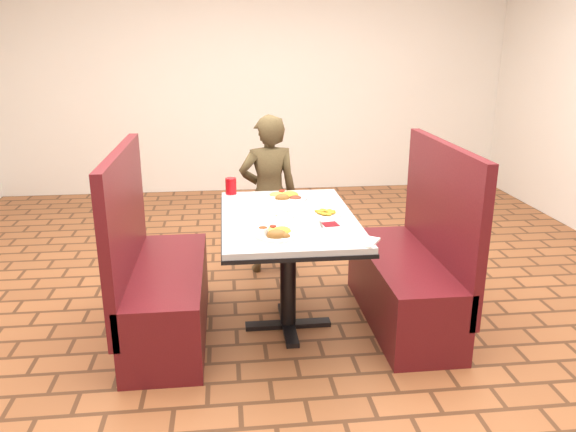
% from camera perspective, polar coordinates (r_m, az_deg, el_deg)
% --- Properties ---
extents(room, '(7.00, 7.04, 2.82)m').
position_cam_1_polar(room, '(3.25, 0.00, 19.94)').
color(room, '#A05D34').
rests_on(room, ground).
extents(dining_table, '(0.81, 1.21, 0.75)m').
position_cam_1_polar(dining_table, '(3.44, 0.00, -1.53)').
color(dining_table, '#B9BCBE').
rests_on(dining_table, ground).
extents(booth_bench_left, '(0.47, 1.20, 1.17)m').
position_cam_1_polar(booth_bench_left, '(3.56, -12.96, -6.91)').
color(booth_bench_left, maroon).
rests_on(booth_bench_left, ground).
extents(booth_bench_right, '(0.47, 1.20, 1.17)m').
position_cam_1_polar(booth_bench_right, '(3.72, 12.37, -5.77)').
color(booth_bench_right, maroon).
rests_on(booth_bench_right, ground).
extents(diner_person, '(0.48, 0.34, 1.24)m').
position_cam_1_polar(diner_person, '(4.35, -1.97, 2.16)').
color(diner_person, brown).
rests_on(diner_person, ground).
extents(near_dinner_plate, '(0.25, 0.25, 0.08)m').
position_cam_1_polar(near_dinner_plate, '(3.05, -1.17, -1.55)').
color(near_dinner_plate, white).
rests_on(near_dinner_plate, dining_table).
extents(far_dinner_plate, '(0.28, 0.28, 0.07)m').
position_cam_1_polar(far_dinner_plate, '(3.77, -0.20, 2.15)').
color(far_dinner_plate, white).
rests_on(far_dinner_plate, dining_table).
extents(plantain_plate, '(0.19, 0.19, 0.03)m').
position_cam_1_polar(plantain_plate, '(3.42, 3.80, 0.26)').
color(plantain_plate, white).
rests_on(plantain_plate, dining_table).
extents(maroon_napkin, '(0.10, 0.10, 0.00)m').
position_cam_1_polar(maroon_napkin, '(3.26, 4.33, -0.84)').
color(maroon_napkin, '#5E0E12').
rests_on(maroon_napkin, dining_table).
extents(spoon_utensil, '(0.01, 0.12, 0.00)m').
position_cam_1_polar(spoon_utensil, '(3.24, 3.38, -0.84)').
color(spoon_utensil, silver).
rests_on(spoon_utensil, dining_table).
extents(red_tumbler, '(0.07, 0.07, 0.11)m').
position_cam_1_polar(red_tumbler, '(3.90, -5.82, 3.05)').
color(red_tumbler, red).
rests_on(red_tumbler, dining_table).
extents(paper_napkin, '(0.25, 0.24, 0.01)m').
position_cam_1_polar(paper_napkin, '(3.00, 7.07, -2.45)').
color(paper_napkin, white).
rests_on(paper_napkin, dining_table).
extents(knife_utensil, '(0.08, 0.17, 0.00)m').
position_cam_1_polar(knife_utensil, '(3.10, -0.51, -1.60)').
color(knife_utensil, silver).
rests_on(knife_utensil, dining_table).
extents(fork_utensil, '(0.08, 0.13, 0.00)m').
position_cam_1_polar(fork_utensil, '(3.01, -0.06, -2.18)').
color(fork_utensil, silver).
rests_on(fork_utensil, dining_table).
extents(lettuce_shreds, '(0.28, 0.32, 0.00)m').
position_cam_1_polar(lettuce_shreds, '(3.47, 0.55, 0.33)').
color(lettuce_shreds, '#7BB448').
rests_on(lettuce_shreds, dining_table).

